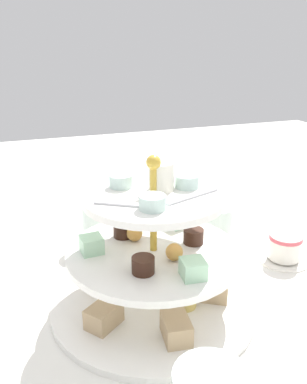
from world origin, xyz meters
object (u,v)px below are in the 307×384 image
at_px(teacup_with_saucer, 284,249).
at_px(tiered_serving_stand, 154,264).
at_px(water_glass_short_left, 217,223).
at_px(water_glass_mid_back, 97,219).

bearing_deg(teacup_with_saucer, tiered_serving_stand, -169.87).
bearing_deg(tiered_serving_stand, water_glass_short_left, 41.22).
bearing_deg(tiered_serving_stand, water_glass_mid_back, 98.56).
distance_m(tiered_serving_stand, water_glass_mid_back, 0.24).
bearing_deg(water_glass_mid_back, water_glass_short_left, -14.72).
height_order(tiered_serving_stand, teacup_with_saucer, tiered_serving_stand).
xyz_separation_m(tiered_serving_stand, teacup_with_saucer, (0.27, 0.05, -0.05)).
relative_size(tiered_serving_stand, teacup_with_saucer, 3.41).
relative_size(water_glass_short_left, water_glass_mid_back, 0.67).
distance_m(tiered_serving_stand, water_glass_short_left, 0.26).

